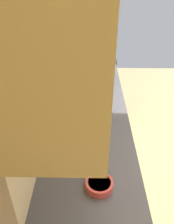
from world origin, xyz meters
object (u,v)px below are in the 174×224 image
object	(u,v)px
microwave	(88,66)
oven_range	(91,83)
kettle	(97,106)
bowl	(99,184)

from	to	relation	value
microwave	oven_range	bearing A→B (deg)	-2.34
oven_range	kettle	size ratio (longest dim) A/B	6.38
oven_range	kettle	world-z (taller)	oven_range
bowl	kettle	world-z (taller)	kettle
oven_range	bowl	distance (m)	2.17
kettle	oven_range	bearing A→B (deg)	1.94
oven_range	bowl	bearing A→B (deg)	-178.73
oven_range	microwave	xyz separation A→B (m)	(-0.78, 0.03, 0.57)
bowl	kettle	size ratio (longest dim) A/B	0.88
oven_range	bowl	size ratio (longest dim) A/B	7.23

